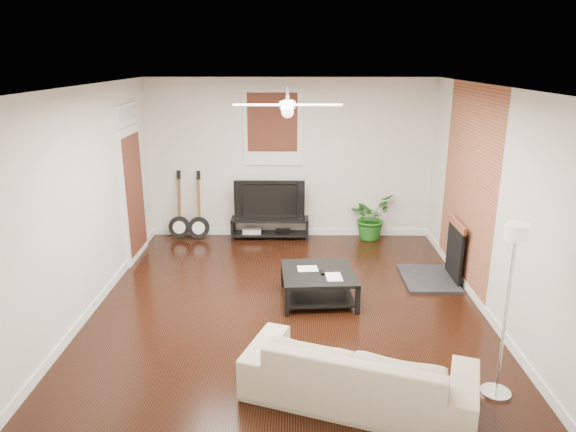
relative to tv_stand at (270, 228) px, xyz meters
name	(u,v)px	position (x,y,z in m)	size (l,w,h in m)	color
room	(288,206)	(0.35, -2.78, 1.21)	(5.01, 6.01, 2.81)	black
brick_accent	(468,187)	(2.84, -1.78, 1.21)	(0.02, 2.20, 2.80)	#9F5733
fireplace	(441,250)	(2.55, -1.78, 0.27)	(0.80, 1.10, 0.92)	black
window_back	(272,128)	(0.05, 0.19, 1.76)	(1.00, 0.06, 1.30)	#3E1A11
door_left	(133,182)	(-2.11, -0.88, 1.06)	(0.08, 1.00, 2.50)	white
tv_stand	(270,228)	(0.00, 0.00, 0.00)	(1.37, 0.37, 0.38)	black
tv	(270,198)	(0.00, 0.02, 0.55)	(1.23, 0.16, 0.71)	black
coffee_table	(318,286)	(0.76, -2.45, 0.01)	(0.95, 0.95, 0.40)	black
sofa	(358,371)	(1.04, -4.60, 0.12)	(2.13, 0.83, 0.62)	#C7AE95
floor_lamp	(506,313)	(2.39, -4.50, 0.68)	(0.29, 0.29, 1.74)	silver
potted_plant	(370,217)	(1.79, 0.04, 0.21)	(0.73, 0.63, 0.81)	#1F611B
guitar_left	(178,206)	(-1.61, -0.03, 0.43)	(0.38, 0.27, 1.24)	black
guitar_right	(198,206)	(-1.26, -0.06, 0.43)	(0.38, 0.27, 1.24)	black
ceiling_fan	(288,105)	(0.35, -2.78, 2.41)	(1.24, 1.24, 0.32)	white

